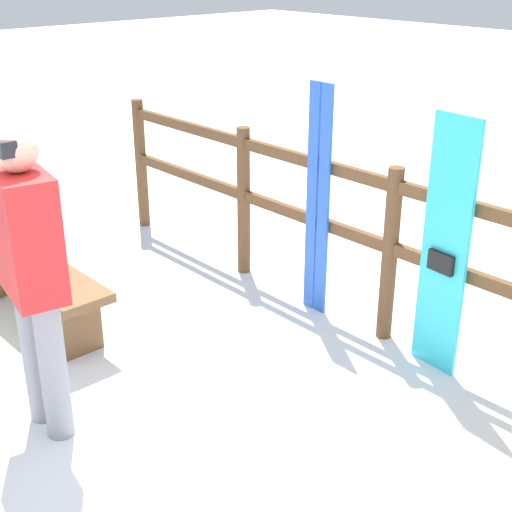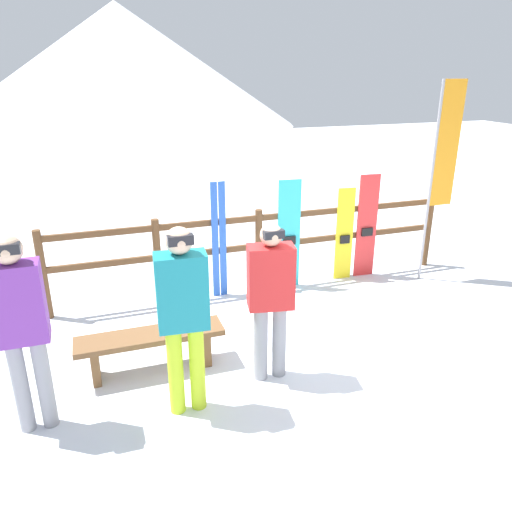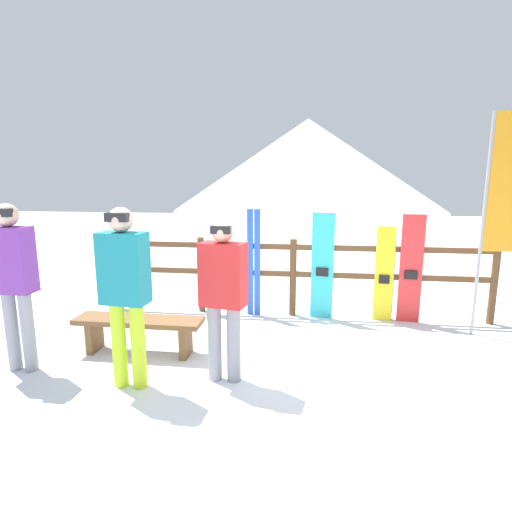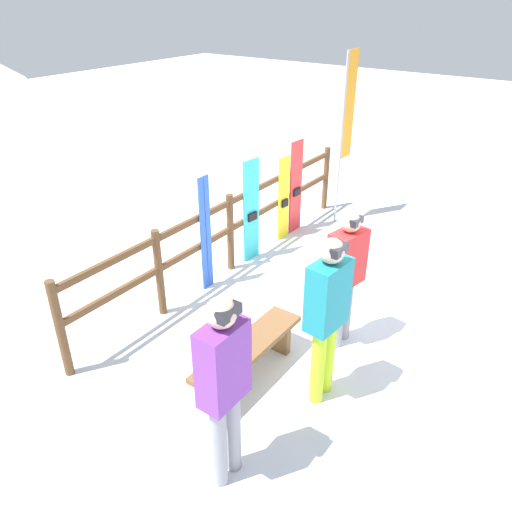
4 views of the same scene
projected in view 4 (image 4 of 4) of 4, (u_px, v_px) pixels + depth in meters
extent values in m
plane|color=white|center=(363.00, 317.00, 6.27)|extent=(40.00, 40.00, 0.00)
cylinder|color=brown|center=(60.00, 330.00, 5.08)|extent=(0.10, 0.10, 1.16)
cylinder|color=brown|center=(159.00, 273.00, 6.08)|extent=(0.10, 0.10, 1.16)
cylinder|color=brown|center=(230.00, 233.00, 7.08)|extent=(0.10, 0.10, 1.16)
cylinder|color=brown|center=(284.00, 202.00, 8.07)|extent=(0.10, 0.10, 1.16)
cylinder|color=brown|center=(326.00, 179.00, 9.07)|extent=(0.10, 0.10, 1.16)
cube|color=brown|center=(230.00, 229.00, 7.05)|extent=(5.59, 0.05, 0.08)
cube|color=brown|center=(230.00, 202.00, 6.86)|extent=(5.59, 0.05, 0.08)
cube|color=brown|center=(248.00, 347.00, 5.12)|extent=(1.49, 0.36, 0.06)
cube|color=brown|center=(214.00, 395.00, 4.82)|extent=(0.08, 0.29, 0.37)
cube|color=brown|center=(278.00, 336.00, 5.62)|extent=(0.08, 0.29, 0.37)
cylinder|color=gray|center=(219.00, 445.00, 3.99)|extent=(0.13, 0.13, 0.86)
cylinder|color=gray|center=(233.00, 430.00, 4.12)|extent=(0.13, 0.13, 0.86)
cube|color=#723399|center=(223.00, 364.00, 3.69)|extent=(0.41, 0.23, 0.68)
sphere|color=#D8B293|center=(221.00, 313.00, 3.47)|extent=(0.23, 0.23, 0.23)
cube|color=black|center=(229.00, 313.00, 3.42)|extent=(0.21, 0.08, 0.08)
cylinder|color=gray|center=(338.00, 317.00, 5.60)|extent=(0.14, 0.14, 0.79)
cylinder|color=gray|center=(346.00, 308.00, 5.74)|extent=(0.14, 0.14, 0.79)
cube|color=red|center=(347.00, 258.00, 5.33)|extent=(0.47, 0.32, 0.63)
sphere|color=#D8B293|center=(351.00, 222.00, 5.13)|extent=(0.21, 0.21, 0.21)
cube|color=black|center=(357.00, 221.00, 5.08)|extent=(0.19, 0.07, 0.07)
cylinder|color=#B7D826|center=(318.00, 366.00, 4.82)|extent=(0.14, 0.14, 0.86)
cylinder|color=#B7D826|center=(327.00, 356.00, 4.96)|extent=(0.14, 0.14, 0.86)
cube|color=teal|center=(328.00, 295.00, 4.52)|extent=(0.45, 0.28, 0.68)
sphere|color=#D8B293|center=(332.00, 251.00, 4.31)|extent=(0.23, 0.23, 0.23)
cube|color=black|center=(339.00, 250.00, 4.26)|extent=(0.21, 0.08, 0.08)
cube|color=blue|center=(203.00, 236.00, 6.49)|extent=(0.09, 0.02, 1.60)
cube|color=blue|center=(208.00, 233.00, 6.57)|extent=(0.09, 0.02, 1.60)
cube|color=#2DBFCC|center=(251.00, 211.00, 7.26)|extent=(0.32, 0.06, 1.55)
cube|color=black|center=(253.00, 217.00, 7.28)|extent=(0.18, 0.05, 0.12)
cube|color=yellow|center=(284.00, 199.00, 7.92)|extent=(0.26, 0.05, 1.37)
cube|color=black|center=(285.00, 203.00, 7.94)|extent=(0.14, 0.04, 0.12)
cube|color=red|center=(296.00, 187.00, 8.14)|extent=(0.31, 0.04, 1.54)
cube|color=black|center=(297.00, 192.00, 8.16)|extent=(0.17, 0.04, 0.12)
cylinder|color=#99999E|center=(341.00, 142.00, 8.15)|extent=(0.04, 0.04, 2.82)
cube|color=orange|center=(350.00, 105.00, 8.03)|extent=(0.36, 0.01, 1.70)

